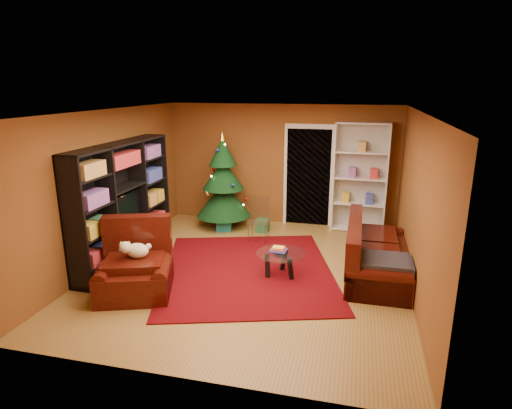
% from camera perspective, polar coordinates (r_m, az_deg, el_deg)
% --- Properties ---
extents(floor, '(5.00, 5.50, 0.05)m').
position_cam_1_polar(floor, '(7.19, -0.76, -9.13)').
color(floor, olive).
rests_on(floor, ground).
extents(ceiling, '(5.00, 5.50, 0.05)m').
position_cam_1_polar(ceiling, '(6.53, -0.84, 12.47)').
color(ceiling, silver).
rests_on(ceiling, wall_back).
extents(wall_back, '(5.00, 0.05, 2.60)m').
position_cam_1_polar(wall_back, '(9.39, 3.41, 5.30)').
color(wall_back, brown).
rests_on(wall_back, ground).
extents(wall_left, '(0.05, 5.50, 2.60)m').
position_cam_1_polar(wall_left, '(7.74, -19.24, 2.19)').
color(wall_left, brown).
rests_on(wall_left, ground).
extents(wall_right, '(0.05, 5.50, 2.60)m').
position_cam_1_polar(wall_right, '(6.60, 20.96, -0.22)').
color(wall_right, brown).
rests_on(wall_right, ground).
extents(doorway, '(1.06, 0.60, 2.16)m').
position_cam_1_polar(doorway, '(9.31, 6.98, 3.55)').
color(doorway, black).
rests_on(doorway, floor).
extents(rug, '(3.56, 3.86, 0.02)m').
position_cam_1_polar(rug, '(7.21, -1.13, -8.74)').
color(rug, '#570508').
rests_on(rug, floor).
extents(media_unit, '(0.45, 2.69, 2.06)m').
position_cam_1_polar(media_unit, '(7.72, -17.29, 0.24)').
color(media_unit, black).
rests_on(media_unit, floor).
extents(christmas_tree, '(1.43, 1.43, 2.07)m').
position_cam_1_polar(christmas_tree, '(9.12, -4.39, 3.08)').
color(christmas_tree, black).
rests_on(christmas_tree, floor).
extents(gift_box_teal, '(0.37, 0.37, 0.31)m').
position_cam_1_polar(gift_box_teal, '(9.12, -4.28, -2.47)').
color(gift_box_teal, '#136F73').
rests_on(gift_box_teal, floor).
extents(gift_box_green, '(0.27, 0.27, 0.26)m').
position_cam_1_polar(gift_box_green, '(9.00, 0.87, -2.81)').
color(gift_box_green, '#286D3C').
rests_on(gift_box_green, floor).
extents(gift_box_red, '(0.24, 0.24, 0.21)m').
position_cam_1_polar(gift_box_red, '(9.82, -4.54, -1.45)').
color(gift_box_red, maroon).
rests_on(gift_box_red, floor).
extents(white_bookshelf, '(1.10, 0.44, 2.33)m').
position_cam_1_polar(white_bookshelf, '(9.08, 13.69, 3.44)').
color(white_bookshelf, white).
rests_on(white_bookshelf, floor).
extents(armchair, '(1.42, 1.42, 0.88)m').
position_cam_1_polar(armchair, '(6.56, -15.91, -7.84)').
color(armchair, black).
rests_on(armchair, rug).
extents(dog, '(0.48, 0.41, 0.29)m').
position_cam_1_polar(dog, '(6.52, -15.54, -5.94)').
color(dog, '#EDE6C1').
rests_on(dog, armchair).
extents(sofa, '(0.96, 2.11, 0.90)m').
position_cam_1_polar(sofa, '(7.17, 15.93, -5.69)').
color(sofa, black).
rests_on(sofa, rug).
extents(coffee_table, '(0.85, 0.85, 0.50)m').
position_cam_1_polar(coffee_table, '(6.95, 3.30, -7.93)').
color(coffee_table, gray).
rests_on(coffee_table, rug).
extents(acrylic_chair, '(0.42, 0.46, 0.79)m').
position_cam_1_polar(acrylic_chair, '(8.39, 0.33, -2.32)').
color(acrylic_chair, '#66605B').
rests_on(acrylic_chair, rug).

